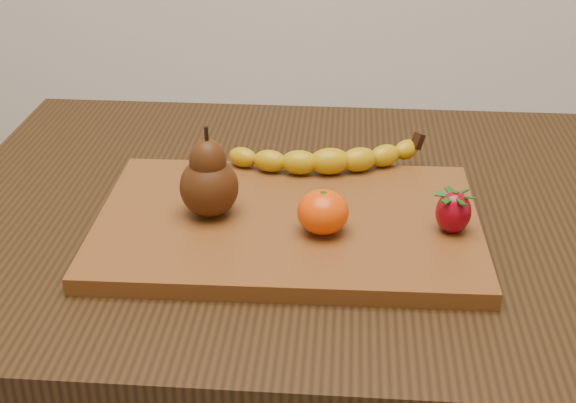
# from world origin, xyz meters

# --- Properties ---
(table) EXTENTS (1.00, 0.70, 0.76)m
(table) POSITION_xyz_m (0.00, 0.00, 0.66)
(table) COLOR black
(table) RESTS_ON ground
(cutting_board) EXTENTS (0.46, 0.31, 0.02)m
(cutting_board) POSITION_xyz_m (-0.06, -0.07, 0.77)
(cutting_board) COLOR brown
(cutting_board) RESTS_ON table
(banana) EXTENTS (0.23, 0.10, 0.03)m
(banana) POSITION_xyz_m (-0.01, 0.06, 0.80)
(banana) COLOR #C39709
(banana) RESTS_ON cutting_board
(pear) EXTENTS (0.09, 0.09, 0.11)m
(pear) POSITION_xyz_m (-0.15, -0.06, 0.83)
(pear) COLOR #401F0A
(pear) RESTS_ON cutting_board
(mandarin) EXTENTS (0.08, 0.08, 0.05)m
(mandarin) POSITION_xyz_m (-0.01, -0.10, 0.81)
(mandarin) COLOR #EA4302
(mandarin) RESTS_ON cutting_board
(strawberry) EXTENTS (0.05, 0.05, 0.05)m
(strawberry) POSITION_xyz_m (0.13, -0.08, 0.81)
(strawberry) COLOR maroon
(strawberry) RESTS_ON cutting_board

